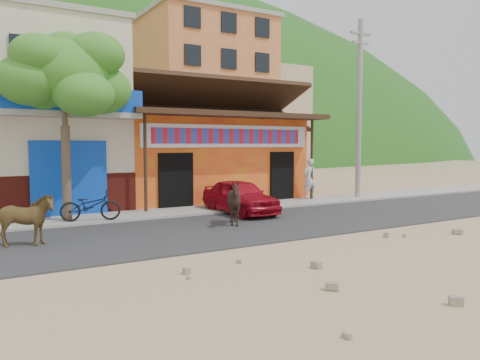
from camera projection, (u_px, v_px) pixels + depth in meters
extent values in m
plane|color=#9E825B|center=(295.00, 241.00, 12.23)|extent=(120.00, 120.00, 0.00)
cube|color=#28282B|center=(245.00, 226.00, 14.37)|extent=(60.00, 5.00, 0.04)
cube|color=gray|center=(196.00, 211.00, 17.36)|extent=(60.00, 2.00, 0.12)
cube|color=orange|center=(198.00, 160.00, 21.68)|extent=(8.00, 6.00, 3.60)
cube|color=beige|center=(19.00, 119.00, 17.72)|extent=(7.00, 6.00, 7.00)
cube|color=#CC723F|center=(201.00, 100.00, 36.92)|extent=(9.00, 9.00, 12.00)
cube|color=tan|center=(256.00, 119.00, 46.73)|extent=(8.00, 8.00, 10.00)
ellipsoid|color=#194C14|center=(15.00, 82.00, 71.29)|extent=(100.00, 40.00, 24.00)
cylinder|color=gray|center=(359.00, 109.00, 21.23)|extent=(0.24, 0.24, 8.00)
imported|color=brown|center=(22.00, 220.00, 11.33)|extent=(1.64, 1.01, 1.28)
imported|color=black|center=(235.00, 203.00, 14.34)|extent=(1.59, 1.51, 1.39)
imported|color=#A90C1C|center=(240.00, 196.00, 16.80)|extent=(1.53, 3.65, 1.23)
imported|color=black|center=(90.00, 206.00, 14.68)|extent=(1.93, 1.06, 0.96)
imported|color=silver|center=(309.00, 179.00, 20.63)|extent=(0.68, 0.47, 1.78)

